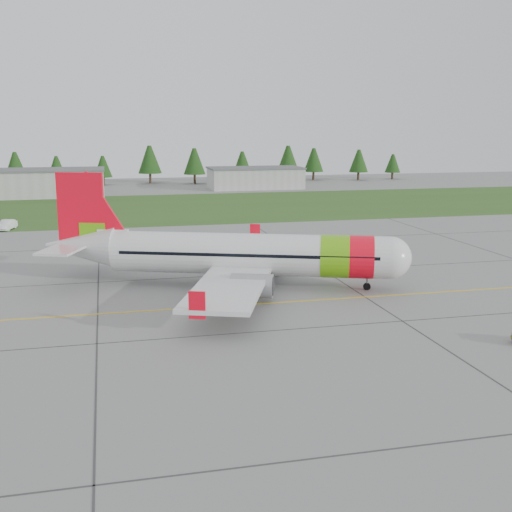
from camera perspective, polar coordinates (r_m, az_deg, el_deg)
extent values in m
plane|color=gray|center=(52.08, 2.88, -6.55)|extent=(320.00, 320.00, 0.00)
cylinder|color=silver|center=(65.06, -0.61, 0.16)|extent=(27.82, 13.84, 4.22)
sphere|color=silver|center=(64.69, 11.83, -0.15)|extent=(4.22, 4.22, 4.22)
cone|color=silver|center=(69.68, -15.31, 0.83)|extent=(8.57, 6.61, 4.22)
cube|color=black|center=(64.64, 12.13, 0.17)|extent=(2.61, 3.24, 0.61)
cylinder|color=#63B40D|center=(64.47, 7.04, -0.03)|extent=(4.14, 5.01, 4.30)
cylinder|color=#F6081D|center=(64.52, 9.34, -0.09)|extent=(3.74, 4.86, 4.30)
cube|color=silver|center=(65.38, -1.08, -0.85)|extent=(17.74, 34.51, 0.39)
cube|color=#F6081D|center=(82.16, -0.08, 2.11)|extent=(1.28, 0.64, 2.16)
cube|color=#F6081D|center=(49.00, -5.26, -4.37)|extent=(1.28, 0.64, 2.16)
cylinder|color=gray|center=(71.08, 0.92, -0.34)|extent=(4.45, 3.50, 2.27)
cylinder|color=gray|center=(59.56, -0.36, -2.66)|extent=(4.45, 3.50, 2.27)
cube|color=#F6081D|center=(69.05, -15.30, 3.78)|extent=(4.80, 2.11, 8.22)
cube|color=#63B40D|center=(68.95, -14.29, 1.82)|extent=(2.79, 1.41, 2.60)
cube|color=silver|center=(69.84, -15.73, 1.05)|extent=(7.61, 12.87, 0.24)
cylinder|color=slate|center=(65.11, 9.84, -2.34)|extent=(0.19, 0.19, 1.51)
cylinder|color=black|center=(65.20, 9.83, -2.67)|extent=(0.80, 0.54, 0.74)
cylinder|color=slate|center=(68.71, -1.60, -1.22)|extent=(0.24, 0.24, 2.06)
cylinder|color=black|center=(68.88, -1.95, -1.58)|extent=(1.22, 0.85, 1.13)
cylinder|color=slate|center=(62.89, -2.45, -2.41)|extent=(0.24, 0.24, 2.06)
cylinder|color=black|center=(63.08, -2.83, -2.81)|extent=(1.22, 0.85, 1.13)
imported|color=white|center=(108.78, -21.34, 3.44)|extent=(2.01, 1.94, 4.83)
cube|color=#30561E|center=(131.27, -7.13, 4.32)|extent=(320.00, 50.00, 0.03)
cube|color=gold|center=(59.47, 0.74, -4.23)|extent=(120.00, 0.25, 0.02)
cube|color=#A8A8A3|center=(158.90, -19.17, 6.09)|extent=(32.00, 14.00, 6.00)
cube|color=#A8A8A3|center=(170.59, -0.07, 6.90)|extent=(24.00, 12.00, 5.20)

